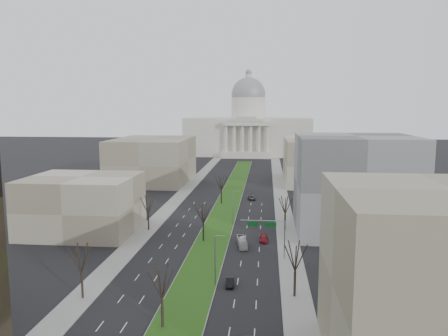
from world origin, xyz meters
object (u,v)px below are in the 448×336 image
Objects in this scene: car_black at (230,282)px; car_grey_far at (252,198)px; car_red at (264,238)px; box_van at (242,242)px.

car_black reaches higher than car_grey_far.
car_red reaches higher than car_grey_far.
car_grey_far is (-4.40, 45.99, -0.05)m from car_red.
car_black is 26.60m from car_red.
box_van is (0.87, 21.76, 0.35)m from car_black.
car_grey_far is (1.24, 71.98, -0.02)m from car_black.
car_red is 6.39m from box_van.
box_van is (-0.37, -50.22, 0.37)m from car_grey_far.
car_black is at bearing -103.13° from car_red.
car_black is at bearing -99.06° from car_grey_far.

